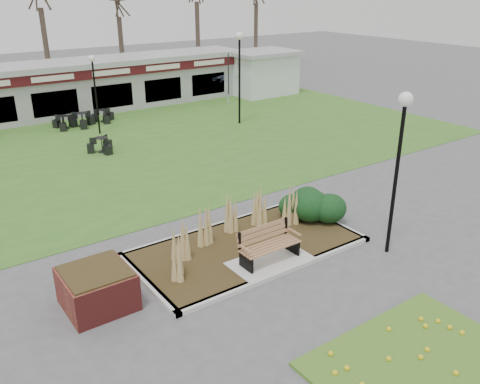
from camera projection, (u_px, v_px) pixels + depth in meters
ground at (273, 267)px, 13.44m from camera, size 100.00×100.00×0.00m
lawn at (103, 152)px, 22.48m from camera, size 34.00×16.00×0.02m
flower_bed at (420, 363)px, 9.95m from camera, size 4.20×3.00×0.16m
planting_bed at (278, 224)px, 15.00m from camera, size 6.75×3.40×1.27m
park_bench at (268, 244)px, 13.40m from camera, size 1.70×0.66×0.93m
brick_planter at (97, 288)px, 11.66m from camera, size 1.50×1.50×0.95m
food_pavilion at (46, 90)px, 27.92m from camera, size 24.60×3.40×2.90m
service_hut at (262, 72)px, 33.66m from camera, size 4.40×3.40×2.83m
lamp_post_near_right at (401, 139)px, 12.97m from camera, size 0.37×0.37×4.48m
lamp_post_mid_right at (94, 77)px, 24.14m from camera, size 0.32×0.32×3.82m
lamp_post_far_right at (239, 58)px, 25.73m from camera, size 0.39×0.39×4.69m
bistro_set_a at (102, 147)px, 22.37m from camera, size 1.24×1.17×0.67m
bistro_set_b at (104, 118)px, 27.23m from camera, size 1.25×1.13×0.67m
bistro_set_c at (82, 122)px, 26.33m from camera, size 1.32×1.31×0.72m
bistro_set_d at (64, 124)px, 25.96m from camera, size 1.14×1.26×0.67m
patio_umbrella at (229, 90)px, 28.01m from camera, size 2.43×2.45×2.33m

